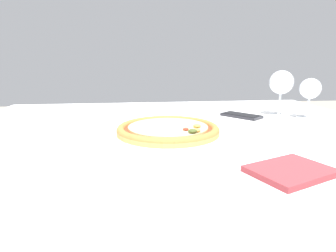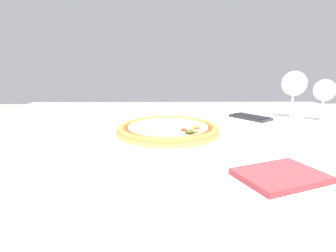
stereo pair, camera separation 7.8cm
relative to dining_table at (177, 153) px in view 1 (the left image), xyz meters
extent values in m
cube|color=brown|center=(0.00, 0.00, 0.05)|extent=(1.30, 1.04, 0.04)
cube|color=white|center=(0.00, 0.00, 0.07)|extent=(1.40, 1.14, 0.01)
cylinder|color=brown|center=(-0.59, 0.46, -0.31)|extent=(0.06, 0.06, 0.67)
cylinder|color=brown|center=(0.59, 0.46, -0.31)|extent=(0.06, 0.06, 0.67)
cylinder|color=white|center=(-0.03, -0.06, 0.08)|extent=(0.34, 0.34, 0.01)
cylinder|color=tan|center=(-0.03, -0.06, 0.09)|extent=(0.29, 0.29, 0.01)
torus|color=#B27538|center=(-0.03, -0.06, 0.09)|extent=(0.29, 0.29, 0.02)
cylinder|color=#BC381E|center=(-0.03, -0.06, 0.10)|extent=(0.24, 0.24, 0.00)
cylinder|color=beige|center=(-0.03, -0.06, 0.10)|extent=(0.22, 0.22, 0.00)
ellipsoid|color=#BC9342|center=(0.04, -0.09, 0.11)|extent=(0.02, 0.02, 0.01)
ellipsoid|color=#A83323|center=(0.01, -0.12, 0.11)|extent=(0.02, 0.02, 0.01)
ellipsoid|color=#425123|center=(0.02, -0.15, 0.11)|extent=(0.02, 0.02, 0.01)
ellipsoid|color=#BC9342|center=(0.03, -0.14, 0.11)|extent=(0.02, 0.02, 0.01)
cube|color=silver|center=(-0.48, 0.02, 0.07)|extent=(0.04, 0.11, 0.00)
cube|color=silver|center=(-0.50, 0.08, 0.07)|extent=(0.03, 0.02, 0.00)
cube|color=silver|center=(-0.52, 0.11, 0.07)|extent=(0.01, 0.04, 0.00)
cube|color=silver|center=(-0.51, 0.11, 0.07)|extent=(0.01, 0.04, 0.00)
cube|color=silver|center=(-0.50, 0.11, 0.07)|extent=(0.01, 0.04, 0.00)
cube|color=silver|center=(-0.49, 0.11, 0.07)|extent=(0.01, 0.04, 0.00)
cylinder|color=silver|center=(0.50, 0.12, 0.07)|extent=(0.07, 0.07, 0.00)
cylinder|color=silver|center=(0.50, 0.12, 0.11)|extent=(0.01, 0.01, 0.07)
sphere|color=silver|center=(0.50, 0.12, 0.18)|extent=(0.07, 0.07, 0.07)
cylinder|color=silver|center=(0.42, 0.18, 0.07)|extent=(0.07, 0.07, 0.00)
cylinder|color=silver|center=(0.42, 0.18, 0.12)|extent=(0.01, 0.01, 0.09)
sphere|color=silver|center=(0.42, 0.18, 0.20)|extent=(0.09, 0.09, 0.09)
cube|color=#232328|center=(0.27, 0.17, 0.08)|extent=(0.14, 0.16, 0.01)
cube|color=black|center=(0.27, 0.17, 0.08)|extent=(0.13, 0.14, 0.00)
cube|color=#933338|center=(0.17, -0.35, 0.08)|extent=(0.18, 0.16, 0.01)
camera|label=1|loc=(-0.12, -0.82, 0.29)|focal=30.00mm
camera|label=2|loc=(-0.04, -0.83, 0.29)|focal=30.00mm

